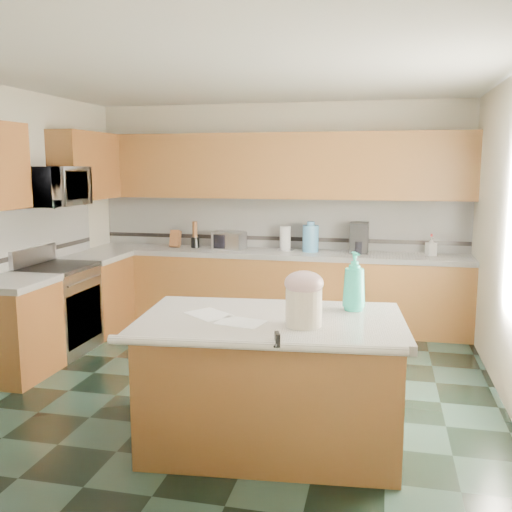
% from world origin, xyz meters
% --- Properties ---
extents(floor, '(4.60, 4.60, 0.00)m').
position_xyz_m(floor, '(0.00, 0.00, 0.00)').
color(floor, black).
rests_on(floor, ground).
extents(ceiling, '(4.60, 4.60, 0.00)m').
position_xyz_m(ceiling, '(0.00, 0.00, 2.70)').
color(ceiling, white).
rests_on(ceiling, ground).
extents(wall_back, '(4.60, 0.04, 2.70)m').
position_xyz_m(wall_back, '(0.00, 2.32, 1.35)').
color(wall_back, beige).
rests_on(wall_back, ground).
extents(wall_front, '(4.60, 0.04, 2.70)m').
position_xyz_m(wall_front, '(0.00, -2.32, 1.35)').
color(wall_front, beige).
rests_on(wall_front, ground).
extents(back_base_cab, '(4.60, 0.60, 0.86)m').
position_xyz_m(back_base_cab, '(0.00, 2.00, 0.43)').
color(back_base_cab, '#572E13').
rests_on(back_base_cab, ground).
extents(back_countertop, '(4.60, 0.64, 0.06)m').
position_xyz_m(back_countertop, '(0.00, 2.00, 0.89)').
color(back_countertop, white).
rests_on(back_countertop, back_base_cab).
extents(back_upper_cab, '(4.60, 0.33, 0.78)m').
position_xyz_m(back_upper_cab, '(0.00, 2.13, 1.94)').
color(back_upper_cab, '#572E13').
rests_on(back_upper_cab, wall_back).
extents(back_backsplash, '(4.60, 0.02, 0.63)m').
position_xyz_m(back_backsplash, '(0.00, 2.29, 1.24)').
color(back_backsplash, silver).
rests_on(back_backsplash, back_countertop).
extents(back_accent_band, '(4.60, 0.01, 0.05)m').
position_xyz_m(back_accent_band, '(0.00, 2.28, 1.04)').
color(back_accent_band, black).
rests_on(back_accent_band, back_countertop).
extents(left_base_cab_rear, '(0.60, 0.82, 0.86)m').
position_xyz_m(left_base_cab_rear, '(-2.00, 1.29, 0.43)').
color(left_base_cab_rear, '#572E13').
rests_on(left_base_cab_rear, ground).
extents(left_counter_rear, '(0.64, 0.82, 0.06)m').
position_xyz_m(left_counter_rear, '(-2.00, 1.29, 0.89)').
color(left_counter_rear, white).
rests_on(left_counter_rear, left_base_cab_rear).
extents(left_base_cab_front, '(0.60, 0.72, 0.86)m').
position_xyz_m(left_base_cab_front, '(-2.00, -0.24, 0.43)').
color(left_base_cab_front, '#572E13').
rests_on(left_base_cab_front, ground).
extents(left_counter_front, '(0.64, 0.72, 0.06)m').
position_xyz_m(left_counter_front, '(-2.00, -0.24, 0.89)').
color(left_counter_front, white).
rests_on(left_counter_front, left_base_cab_front).
extents(left_backsplash, '(0.02, 2.30, 0.63)m').
position_xyz_m(left_backsplash, '(-2.29, 0.55, 1.24)').
color(left_backsplash, silver).
rests_on(left_backsplash, wall_left).
extents(left_accent_band, '(0.01, 2.30, 0.05)m').
position_xyz_m(left_accent_band, '(-2.28, 0.55, 1.04)').
color(left_accent_band, black).
rests_on(left_accent_band, wall_left).
extents(left_upper_cab_rear, '(0.33, 1.09, 0.78)m').
position_xyz_m(left_upper_cab_rear, '(-2.13, 1.42, 1.94)').
color(left_upper_cab_rear, '#572E13').
rests_on(left_upper_cab_rear, wall_left).
extents(range_body, '(0.60, 0.76, 0.88)m').
position_xyz_m(range_body, '(-2.00, 0.50, 0.44)').
color(range_body, '#B7B7BC').
rests_on(range_body, ground).
extents(range_oven_door, '(0.02, 0.68, 0.55)m').
position_xyz_m(range_oven_door, '(-1.71, 0.50, 0.40)').
color(range_oven_door, black).
rests_on(range_oven_door, range_body).
extents(range_cooktop, '(0.62, 0.78, 0.04)m').
position_xyz_m(range_cooktop, '(-2.00, 0.50, 0.90)').
color(range_cooktop, black).
rests_on(range_cooktop, range_body).
extents(range_handle, '(0.02, 0.66, 0.02)m').
position_xyz_m(range_handle, '(-1.68, 0.50, 0.78)').
color(range_handle, '#B7B7BC').
rests_on(range_handle, range_body).
extents(range_backguard, '(0.06, 0.76, 0.18)m').
position_xyz_m(range_backguard, '(-2.26, 0.50, 1.02)').
color(range_backguard, '#B7B7BC').
rests_on(range_backguard, range_body).
extents(microwave, '(0.50, 0.73, 0.41)m').
position_xyz_m(microwave, '(-2.00, 0.50, 1.73)').
color(microwave, '#B7B7BC').
rests_on(microwave, wall_left).
extents(island_base, '(1.77, 1.12, 0.86)m').
position_xyz_m(island_base, '(0.56, -1.00, 0.43)').
color(island_base, '#572E13').
rests_on(island_base, ground).
extents(island_top, '(1.88, 1.23, 0.06)m').
position_xyz_m(island_top, '(0.56, -1.00, 0.89)').
color(island_top, white).
rests_on(island_top, island_base).
extents(island_bullnose, '(1.78, 0.23, 0.06)m').
position_xyz_m(island_bullnose, '(0.56, -1.54, 0.89)').
color(island_bullnose, white).
rests_on(island_bullnose, island_base).
extents(treat_jar, '(0.26, 0.26, 0.24)m').
position_xyz_m(treat_jar, '(0.80, -1.16, 1.04)').
color(treat_jar, beige).
rests_on(treat_jar, island_top).
extents(treat_jar_lid, '(0.25, 0.25, 0.16)m').
position_xyz_m(treat_jar_lid, '(0.80, -1.16, 1.20)').
color(treat_jar_lid, '#C99FA5').
rests_on(treat_jar_lid, treat_jar).
extents(treat_jar_knob, '(0.08, 0.03, 0.03)m').
position_xyz_m(treat_jar_knob, '(0.80, -1.16, 1.25)').
color(treat_jar_knob, tan).
rests_on(treat_jar_knob, treat_jar_lid).
extents(treat_jar_knob_end_l, '(0.04, 0.04, 0.04)m').
position_xyz_m(treat_jar_knob_end_l, '(0.76, -1.16, 1.25)').
color(treat_jar_knob_end_l, tan).
rests_on(treat_jar_knob_end_l, treat_jar_lid).
extents(treat_jar_knob_end_r, '(0.04, 0.04, 0.04)m').
position_xyz_m(treat_jar_knob_end_r, '(0.85, -1.16, 1.25)').
color(treat_jar_knob_end_r, tan).
rests_on(treat_jar_knob_end_r, treat_jar_lid).
extents(soap_bottle_island, '(0.21, 0.21, 0.42)m').
position_xyz_m(soap_bottle_island, '(1.10, -0.68, 1.13)').
color(soap_bottle_island, '#28BEA4').
rests_on(soap_bottle_island, island_top).
extents(paper_sheet_a, '(0.34, 0.28, 0.00)m').
position_xyz_m(paper_sheet_a, '(0.39, -1.17, 0.92)').
color(paper_sheet_a, white).
rests_on(paper_sheet_a, island_top).
extents(paper_sheet_b, '(0.39, 0.38, 0.00)m').
position_xyz_m(paper_sheet_b, '(0.13, -1.03, 0.92)').
color(paper_sheet_b, white).
rests_on(paper_sheet_b, island_top).
extents(clamp_body, '(0.05, 0.09, 0.08)m').
position_xyz_m(clamp_body, '(0.70, -1.52, 0.93)').
color(clamp_body, black).
rests_on(clamp_body, island_top).
extents(clamp_handle, '(0.01, 0.06, 0.01)m').
position_xyz_m(clamp_handle, '(0.70, -1.57, 0.91)').
color(clamp_handle, black).
rests_on(clamp_handle, island_top).
extents(knife_block, '(0.12, 0.16, 0.23)m').
position_xyz_m(knife_block, '(-1.28, 2.05, 1.03)').
color(knife_block, '#472814').
rests_on(knife_block, back_countertop).
extents(utensil_crock, '(0.11, 0.11, 0.13)m').
position_xyz_m(utensil_crock, '(-1.03, 2.08, 0.99)').
color(utensil_crock, black).
rests_on(utensil_crock, back_countertop).
extents(utensil_bundle, '(0.06, 0.06, 0.20)m').
position_xyz_m(utensil_bundle, '(-1.03, 2.08, 1.15)').
color(utensil_bundle, '#472814').
rests_on(utensil_bundle, utensil_crock).
extents(toaster_oven, '(0.41, 0.31, 0.21)m').
position_xyz_m(toaster_oven, '(-0.58, 2.05, 1.03)').
color(toaster_oven, '#B7B7BC').
rests_on(toaster_oven, back_countertop).
extents(toaster_oven_door, '(0.33, 0.01, 0.17)m').
position_xyz_m(toaster_oven_door, '(-0.58, 1.93, 1.03)').
color(toaster_oven_door, black).
rests_on(toaster_oven_door, toaster_oven).
extents(paper_towel, '(0.13, 0.13, 0.30)m').
position_xyz_m(paper_towel, '(0.12, 2.10, 1.07)').
color(paper_towel, white).
rests_on(paper_towel, back_countertop).
extents(paper_towel_base, '(0.20, 0.20, 0.01)m').
position_xyz_m(paper_towel_base, '(0.12, 2.10, 0.93)').
color(paper_towel_base, '#B7B7BC').
rests_on(paper_towel_base, back_countertop).
extents(water_jug, '(0.19, 0.19, 0.32)m').
position_xyz_m(water_jug, '(0.44, 2.06, 1.08)').
color(water_jug, '#4A8FC3').
rests_on(water_jug, back_countertop).
extents(water_jug_neck, '(0.09, 0.09, 0.05)m').
position_xyz_m(water_jug_neck, '(0.44, 2.06, 1.26)').
color(water_jug_neck, '#4A8FC3').
rests_on(water_jug_neck, water_jug).
extents(coffee_maker, '(0.21, 0.24, 0.36)m').
position_xyz_m(coffee_maker, '(1.01, 2.08, 1.10)').
color(coffee_maker, black).
rests_on(coffee_maker, back_countertop).
extents(coffee_carafe, '(0.15, 0.15, 0.15)m').
position_xyz_m(coffee_carafe, '(1.01, 2.03, 1.00)').
color(coffee_carafe, black).
rests_on(coffee_carafe, back_countertop).
extents(soap_bottle_back, '(0.13, 0.13, 0.22)m').
position_xyz_m(soap_bottle_back, '(1.83, 2.05, 1.03)').
color(soap_bottle_back, white).
rests_on(soap_bottle_back, back_countertop).
extents(soap_back_cap, '(0.02, 0.02, 0.03)m').
position_xyz_m(soap_back_cap, '(1.83, 2.05, 1.16)').
color(soap_back_cap, red).
rests_on(soap_back_cap, soap_bottle_back).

